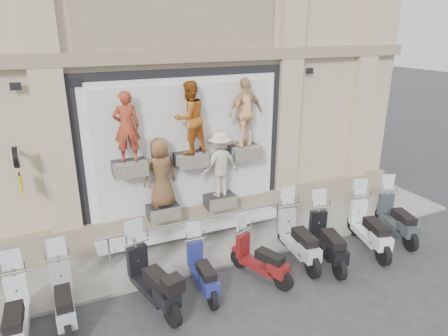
{
  "coord_description": "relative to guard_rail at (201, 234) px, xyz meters",
  "views": [
    {
      "loc": [
        -3.25,
        -6.53,
        5.52
      ],
      "look_at": [
        0.62,
        1.9,
        2.23
      ],
      "focal_mm": 32.0,
      "sensor_mm": 36.0,
      "label": 1
    }
  ],
  "objects": [
    {
      "name": "scooter_h",
      "position": [
        2.63,
        -1.77,
        0.37
      ],
      "size": [
        1.09,
        2.13,
        1.66
      ],
      "primitive_type": null,
      "rotation": [
        0.0,
        0.0,
        -0.25
      ],
      "color": "black",
      "rests_on": "ground"
    },
    {
      "name": "scooter_g",
      "position": [
        2.02,
        -1.42,
        0.38
      ],
      "size": [
        0.85,
        2.14,
        1.69
      ],
      "primitive_type": null,
      "rotation": [
        0.0,
        0.0,
        -0.12
      ],
      "color": "#9FA0A5",
      "rests_on": "ground"
    },
    {
      "name": "scooter_c",
      "position": [
        -3.39,
        -1.36,
        0.31
      ],
      "size": [
        0.56,
        1.9,
        1.54
      ],
      "primitive_type": null,
      "rotation": [
        0.0,
        0.0,
        0.0
      ],
      "color": "gray",
      "rests_on": "ground"
    },
    {
      "name": "ground",
      "position": [
        0.0,
        -2.0,
        -0.47
      ],
      "size": [
        90.0,
        90.0,
        0.0
      ],
      "primitive_type": "plane",
      "color": "#2D2D30",
      "rests_on": "ground"
    },
    {
      "name": "building",
      "position": [
        0.0,
        5.0,
        5.54
      ],
      "size": [
        14.0,
        8.6,
        12.0
      ],
      "primitive_type": null,
      "color": "#BEAA8B",
      "rests_on": "ground"
    },
    {
      "name": "scooter_f",
      "position": [
        0.8,
        -1.71,
        0.26
      ],
      "size": [
        1.14,
        1.84,
        1.45
      ],
      "primitive_type": null,
      "rotation": [
        0.0,
        0.0,
        0.38
      ],
      "color": "#621110",
      "rests_on": "ground"
    },
    {
      "name": "scooter_d",
      "position": [
        -1.7,
        -1.61,
        0.39
      ],
      "size": [
        1.08,
        2.18,
        1.7
      ],
      "primitive_type": null,
      "rotation": [
        0.0,
        0.0,
        0.23
      ],
      "color": "black",
      "rests_on": "ground"
    },
    {
      "name": "scooter_j",
      "position": [
        5.14,
        -1.58,
        0.34
      ],
      "size": [
        1.09,
        2.07,
        1.61
      ],
      "primitive_type": null,
      "rotation": [
        0.0,
        0.0,
        -0.27
      ],
      "color": "#2C3236",
      "rests_on": "ground"
    },
    {
      "name": "scooter_i",
      "position": [
        4.01,
        -1.73,
        0.38
      ],
      "size": [
        1.13,
        2.18,
        1.7
      ],
      "primitive_type": null,
      "rotation": [
        0.0,
        0.0,
        -0.26
      ],
      "color": "silver",
      "rests_on": "ground"
    },
    {
      "name": "scooter_b",
      "position": [
        -4.22,
        -1.56,
        0.32
      ],
      "size": [
        0.63,
        1.95,
        1.57
      ],
      "primitive_type": null,
      "rotation": [
        0.0,
        0.0,
        -0.03
      ],
      "color": "silver",
      "rests_on": "ground"
    },
    {
      "name": "guard_rail",
      "position": [
        0.0,
        0.0,
        0.0
      ],
      "size": [
        5.06,
        0.1,
        0.93
      ],
      "primitive_type": null,
      "color": "#9EA0A5",
      "rests_on": "ground"
    },
    {
      "name": "shop_vitrine",
      "position": [
        0.11,
        0.73,
        1.98
      ],
      "size": [
        5.6,
        0.93,
        4.3
      ],
      "color": "black",
      "rests_on": "ground"
    },
    {
      "name": "sidewalk",
      "position": [
        0.0,
        0.1,
        -0.43
      ],
      "size": [
        16.0,
        2.2,
        0.08
      ],
      "primitive_type": "cube",
      "color": "#989590",
      "rests_on": "ground"
    },
    {
      "name": "clock_sign_bracket",
      "position": [
        -3.9,
        0.47,
        2.34
      ],
      "size": [
        0.1,
        0.8,
        1.02
      ],
      "color": "black",
      "rests_on": "ground"
    },
    {
      "name": "scooter_e",
      "position": [
        -0.59,
        -1.59,
        0.24
      ],
      "size": [
        0.61,
        1.77,
        1.42
      ],
      "primitive_type": null,
      "rotation": [
        0.0,
        0.0,
        -0.06
      ],
      "color": "navy",
      "rests_on": "ground"
    }
  ]
}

